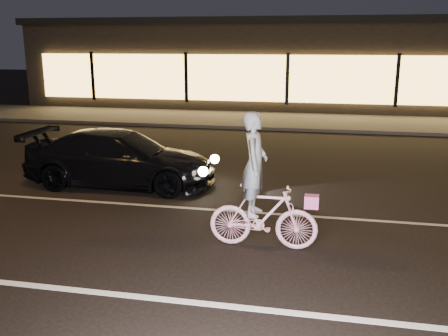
# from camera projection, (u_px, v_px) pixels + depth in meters

# --- Properties ---
(ground) EXTENTS (90.00, 90.00, 0.00)m
(ground) POSITION_uv_depth(u_px,v_px,m) (208.00, 253.00, 7.70)
(ground) COLOR black
(ground) RESTS_ON ground
(lane_stripe_near) EXTENTS (60.00, 0.12, 0.01)m
(lane_stripe_near) POSITION_uv_depth(u_px,v_px,m) (180.00, 301.00, 6.28)
(lane_stripe_near) COLOR silver
(lane_stripe_near) RESTS_ON ground
(lane_stripe_far) EXTENTS (60.00, 0.10, 0.01)m
(lane_stripe_far) POSITION_uv_depth(u_px,v_px,m) (232.00, 211.00, 9.60)
(lane_stripe_far) COLOR gray
(lane_stripe_far) RESTS_ON ground
(sidewalk) EXTENTS (30.00, 4.00, 0.12)m
(sidewalk) POSITION_uv_depth(u_px,v_px,m) (283.00, 121.00, 20.02)
(sidewalk) COLOR #383533
(sidewalk) RESTS_ON ground
(storefront) EXTENTS (25.40, 8.42, 4.20)m
(storefront) POSITION_uv_depth(u_px,v_px,m) (294.00, 62.00, 25.17)
(storefront) COLOR black
(storefront) RESTS_ON ground
(cyclist) EXTENTS (1.72, 0.59, 2.16)m
(cyclist) POSITION_uv_depth(u_px,v_px,m) (261.00, 201.00, 7.75)
(cyclist) COLOR #FE5094
(cyclist) RESTS_ON ground
(sedan) EXTENTS (4.29, 1.77, 1.24)m
(sedan) POSITION_uv_depth(u_px,v_px,m) (121.00, 158.00, 11.19)
(sedan) COLOR black
(sedan) RESTS_ON ground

